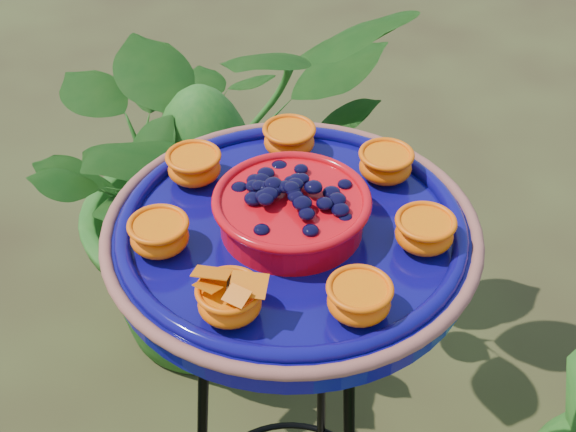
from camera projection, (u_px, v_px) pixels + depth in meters
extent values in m
torus|color=black|center=(291.00, 258.00, 1.07)|extent=(0.28, 0.28, 0.02)
cylinder|color=black|center=(321.00, 390.00, 1.47)|extent=(0.02, 0.09, 0.92)
cylinder|color=#0B085E|center=(292.00, 240.00, 1.05)|extent=(0.49, 0.49, 0.04)
torus|color=#924E42|center=(292.00, 229.00, 1.04)|extent=(0.49, 0.49, 0.02)
torus|color=#0B085E|center=(292.00, 226.00, 1.03)|extent=(0.45, 0.45, 0.02)
cylinder|color=red|center=(292.00, 214.00, 1.02)|extent=(0.19, 0.19, 0.05)
torus|color=red|center=(292.00, 200.00, 1.01)|extent=(0.20, 0.20, 0.01)
ellipsoid|color=black|center=(292.00, 196.00, 1.00)|extent=(0.16, 0.16, 0.03)
ellipsoid|color=#FE6502|center=(424.00, 234.00, 1.00)|extent=(0.07, 0.07, 0.04)
cylinder|color=#FF9405|center=(426.00, 223.00, 0.99)|extent=(0.07, 0.07, 0.01)
ellipsoid|color=#FE6502|center=(385.00, 167.00, 1.11)|extent=(0.07, 0.07, 0.04)
cylinder|color=#FF9405|center=(386.00, 156.00, 1.10)|extent=(0.07, 0.07, 0.01)
ellipsoid|color=#FE6502|center=(289.00, 142.00, 1.15)|extent=(0.07, 0.07, 0.04)
cylinder|color=#FF9405|center=(289.00, 131.00, 1.14)|extent=(0.07, 0.07, 0.01)
ellipsoid|color=#FE6502|center=(194.00, 169.00, 1.10)|extent=(0.07, 0.07, 0.04)
cylinder|color=#FF9405|center=(193.00, 158.00, 1.09)|extent=(0.07, 0.07, 0.01)
ellipsoid|color=#FE6502|center=(160.00, 237.00, 0.99)|extent=(0.07, 0.07, 0.04)
cylinder|color=#FF9405|center=(158.00, 226.00, 0.98)|extent=(0.07, 0.07, 0.01)
ellipsoid|color=#FE6502|center=(230.00, 303.00, 0.91)|extent=(0.07, 0.07, 0.04)
cylinder|color=#FF9405|center=(229.00, 292.00, 0.89)|extent=(0.07, 0.07, 0.01)
ellipsoid|color=#FE6502|center=(359.00, 302.00, 0.91)|extent=(0.07, 0.07, 0.04)
cylinder|color=#FF9405|center=(360.00, 290.00, 0.90)|extent=(0.07, 0.07, 0.01)
cylinder|color=black|center=(229.00, 285.00, 0.89)|extent=(0.02, 0.03, 0.00)
cube|color=#FF5E05|center=(212.00, 273.00, 0.89)|extent=(0.05, 0.04, 0.01)
cube|color=#FF5E05|center=(249.00, 285.00, 0.88)|extent=(0.05, 0.04, 0.01)
imported|color=#195015|center=(205.00, 174.00, 1.95)|extent=(1.11, 1.14, 0.96)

